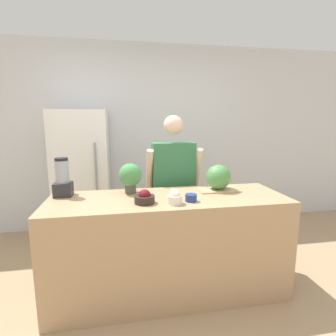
% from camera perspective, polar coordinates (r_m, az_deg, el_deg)
% --- Properties ---
extents(ground_plane, '(14.00, 14.00, 0.00)m').
position_cam_1_polar(ground_plane, '(2.40, 1.83, -29.61)').
color(ground_plane, tan).
extents(wall_back, '(8.00, 0.06, 2.60)m').
position_cam_1_polar(wall_back, '(3.85, -4.33, 6.62)').
color(wall_back, silver).
rests_on(wall_back, ground_plane).
extents(counter_island, '(2.05, 0.69, 0.89)m').
position_cam_1_polar(counter_island, '(2.44, 0.15, -16.40)').
color(counter_island, tan).
rests_on(counter_island, ground_plane).
extents(refrigerator, '(0.67, 0.67, 1.67)m').
position_cam_1_polar(refrigerator, '(3.56, -18.05, -1.72)').
color(refrigerator, white).
rests_on(refrigerator, ground_plane).
extents(person, '(0.59, 0.26, 1.60)m').
position_cam_1_polar(person, '(2.88, 1.12, -4.45)').
color(person, gray).
rests_on(person, ground_plane).
extents(cutting_board, '(0.38, 0.23, 0.01)m').
position_cam_1_polar(cutting_board, '(2.54, 10.82, -4.64)').
color(cutting_board, tan).
rests_on(cutting_board, counter_island).
extents(watermelon, '(0.23, 0.23, 0.23)m').
position_cam_1_polar(watermelon, '(2.51, 10.92, -1.94)').
color(watermelon, '#4C8C47').
rests_on(watermelon, cutting_board).
extents(bowl_cherries, '(0.16, 0.16, 0.11)m').
position_cam_1_polar(bowl_cherries, '(2.11, -5.13, -6.51)').
color(bowl_cherries, '#2D231E').
rests_on(bowl_cherries, counter_island).
extents(bowl_cream, '(0.12, 0.12, 0.12)m').
position_cam_1_polar(bowl_cream, '(2.09, 1.48, -6.47)').
color(bowl_cream, white).
rests_on(bowl_cream, counter_island).
extents(bowl_small_blue, '(0.10, 0.10, 0.06)m').
position_cam_1_polar(bowl_small_blue, '(2.16, 5.02, -6.46)').
color(bowl_small_blue, navy).
rests_on(bowl_small_blue, counter_island).
extents(blender, '(0.15, 0.15, 0.34)m').
position_cam_1_polar(blender, '(2.46, -21.96, -2.36)').
color(blender, '#28282D').
rests_on(blender, counter_island).
extents(potted_plant, '(0.21, 0.21, 0.27)m').
position_cam_1_polar(potted_plant, '(2.39, -8.22, -1.76)').
color(potted_plant, '#514C47').
rests_on(potted_plant, counter_island).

